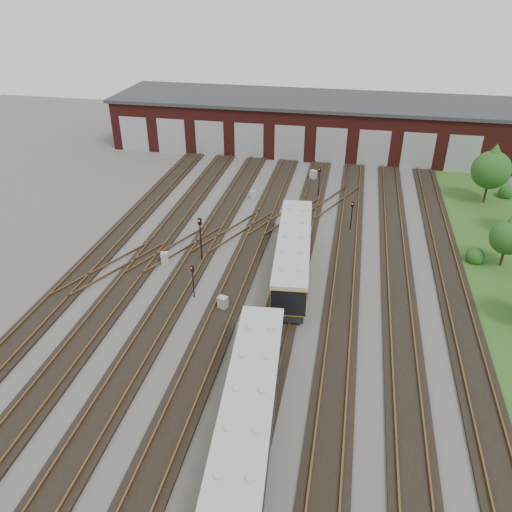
# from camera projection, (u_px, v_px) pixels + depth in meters

# --- Properties ---
(ground) EXTENTS (120.00, 120.00, 0.00)m
(ground) POSITION_uv_depth(u_px,v_px,m) (244.00, 337.00, 32.22)
(ground) COLOR #44423F
(ground) RESTS_ON ground
(track_network) EXTENTS (30.40, 70.00, 0.33)m
(track_network) POSITION_uv_depth(u_px,v_px,m) (244.00, 329.00, 32.69)
(track_network) COLOR black
(track_network) RESTS_ON ground
(maintenance_shed) EXTENTS (51.00, 12.50, 6.35)m
(maintenance_shed) POSITION_uv_depth(u_px,v_px,m) (311.00, 123.00, 64.50)
(maintenance_shed) COLOR #4A1712
(maintenance_shed) RESTS_ON ground
(metro_train) EXTENTS (3.62, 45.79, 2.82)m
(metro_train) POSITION_uv_depth(u_px,v_px,m) (249.00, 411.00, 24.52)
(metro_train) COLOR black
(metro_train) RESTS_ON ground
(signal_mast_0) EXTENTS (0.25, 0.24, 2.63)m
(signal_mast_0) POSITION_uv_depth(u_px,v_px,m) (193.00, 277.00, 35.25)
(signal_mast_0) COLOR black
(signal_mast_0) RESTS_ON ground
(signal_mast_1) EXTENTS (0.32, 0.30, 3.80)m
(signal_mast_1) POSITION_uv_depth(u_px,v_px,m) (200.00, 234.00, 39.37)
(signal_mast_1) COLOR black
(signal_mast_1) RESTS_ON ground
(signal_mast_2) EXTENTS (0.27, 0.26, 3.16)m
(signal_mast_2) POSITION_uv_depth(u_px,v_px,m) (319.00, 178.00, 50.89)
(signal_mast_2) COLOR black
(signal_mast_2) RESTS_ON ground
(signal_mast_3) EXTENTS (0.29, 0.28, 2.88)m
(signal_mast_3) POSITION_uv_depth(u_px,v_px,m) (352.00, 212.00, 44.17)
(signal_mast_3) COLOR black
(signal_mast_3) RESTS_ON ground
(relay_cabinet_0) EXTENTS (0.72, 0.66, 0.99)m
(relay_cabinet_0) POSITION_uv_depth(u_px,v_px,m) (165.00, 258.00, 39.95)
(relay_cabinet_0) COLOR #9A9C9F
(relay_cabinet_0) RESTS_ON ground
(relay_cabinet_1) EXTENTS (0.61, 0.54, 0.89)m
(relay_cabinet_1) POSITION_uv_depth(u_px,v_px,m) (253.00, 195.00, 51.17)
(relay_cabinet_1) COLOR #9A9C9F
(relay_cabinet_1) RESTS_ON ground
(relay_cabinet_2) EXTENTS (0.76, 0.71, 1.03)m
(relay_cabinet_2) POSITION_uv_depth(u_px,v_px,m) (223.00, 303.00, 34.54)
(relay_cabinet_2) COLOR #9A9C9F
(relay_cabinet_2) RESTS_ON ground
(relay_cabinet_3) EXTENTS (0.84, 0.78, 1.12)m
(relay_cabinet_3) POSITION_uv_depth(u_px,v_px,m) (313.00, 175.00, 55.62)
(relay_cabinet_3) COLOR #9A9C9F
(relay_cabinet_3) RESTS_ON ground
(relay_cabinet_4) EXTENTS (0.78, 0.72, 1.04)m
(relay_cabinet_4) POSITION_uv_depth(u_px,v_px,m) (302.00, 245.00, 41.83)
(relay_cabinet_4) COLOR #9A9C9F
(relay_cabinet_4) RESTS_ON ground
(tree_0) EXTENTS (3.72, 3.72, 6.16)m
(tree_0) POSITION_uv_depth(u_px,v_px,m) (492.00, 166.00, 48.51)
(tree_0) COLOR #2E2214
(tree_0) RESTS_ON ground
(tree_1) EXTENTS (2.73, 2.73, 4.53)m
(tree_1) POSITION_uv_depth(u_px,v_px,m) (509.00, 234.00, 38.41)
(tree_1) COLOR #2E2214
(tree_1) RESTS_ON ground
(bush_1) EXTENTS (1.47, 1.47, 1.47)m
(bush_1) POSITION_uv_depth(u_px,v_px,m) (476.00, 254.00, 40.02)
(bush_1) COLOR #184814
(bush_1) RESTS_ON ground
(bush_2) EXTENTS (1.52, 1.52, 1.52)m
(bush_2) POSITION_uv_depth(u_px,v_px,m) (506.00, 191.00, 51.33)
(bush_2) COLOR #184814
(bush_2) RESTS_ON ground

